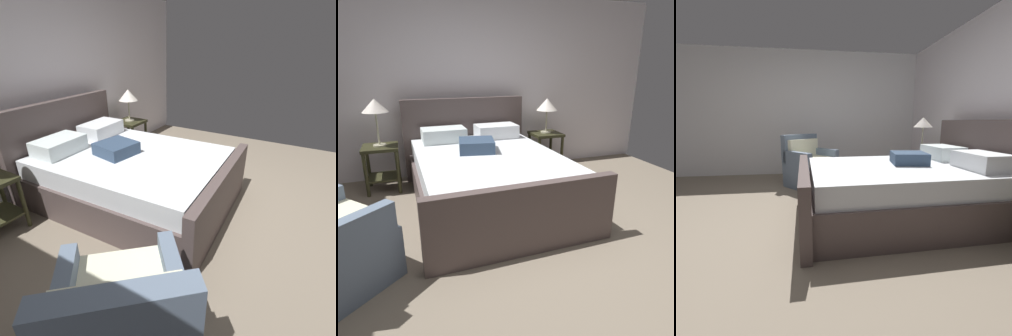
# 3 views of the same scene
# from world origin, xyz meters

# --- Properties ---
(ground_plane) EXTENTS (5.60, 5.21, 0.02)m
(ground_plane) POSITION_xyz_m (0.00, 0.00, -0.01)
(ground_plane) COLOR gray
(wall_back) EXTENTS (5.72, 0.12, 2.56)m
(wall_back) POSITION_xyz_m (0.00, 2.67, 1.28)
(wall_back) COLOR white
(wall_back) RESTS_ON ground
(bed) EXTENTS (1.81, 2.35, 1.15)m
(bed) POSITION_xyz_m (-0.24, 1.36, 0.34)
(bed) COLOR #524442
(bed) RESTS_ON ground
(nightstand_right) EXTENTS (0.44, 0.44, 0.60)m
(nightstand_right) POSITION_xyz_m (0.95, 2.24, 0.40)
(nightstand_right) COLOR #2F2F1A
(nightstand_right) RESTS_ON ground
(table_lamp_right) EXTENTS (0.31, 0.31, 0.52)m
(table_lamp_right) POSITION_xyz_m (0.95, 2.24, 1.02)
(table_lamp_right) COLOR #B7B293
(table_lamp_right) RESTS_ON nightstand_right
(nightstand_left) EXTENTS (0.44, 0.44, 0.60)m
(nightstand_left) POSITION_xyz_m (-1.43, 2.17, 0.40)
(nightstand_left) COLOR #2F2F1A
(nightstand_left) RESTS_ON ground
(table_lamp_left) EXTENTS (0.32, 0.32, 0.60)m
(table_lamp_left) POSITION_xyz_m (-1.43, 2.17, 1.09)
(table_lamp_left) COLOR #B7B293
(table_lamp_left) RESTS_ON nightstand_left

